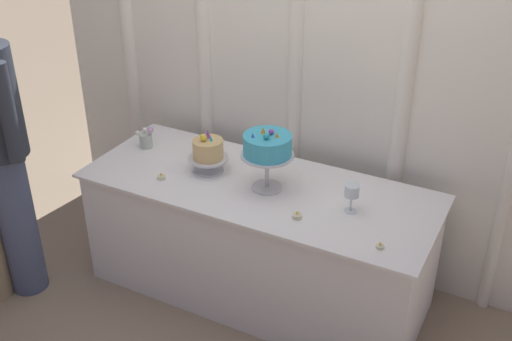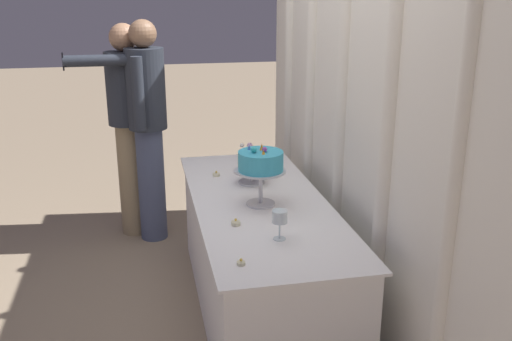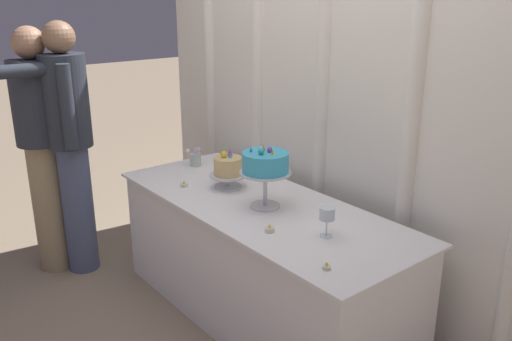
# 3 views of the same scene
# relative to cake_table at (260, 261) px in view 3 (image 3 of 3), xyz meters

# --- Properties ---
(ground_plane) EXTENTS (24.00, 24.00, 0.00)m
(ground_plane) POSITION_rel_cake_table_xyz_m (0.00, -0.10, -0.37)
(ground_plane) COLOR gray
(draped_curtain) EXTENTS (3.34, 0.15, 2.61)m
(draped_curtain) POSITION_rel_cake_table_xyz_m (-0.02, 0.51, 0.97)
(draped_curtain) COLOR white
(draped_curtain) RESTS_ON ground_plane
(cake_table) EXTENTS (1.97, 0.77, 0.73)m
(cake_table) POSITION_rel_cake_table_xyz_m (0.00, 0.00, 0.00)
(cake_table) COLOR white
(cake_table) RESTS_ON ground_plane
(cake_display_nearleft) EXTENTS (0.23, 0.23, 0.24)m
(cake_display_nearleft) POSITION_rel_cake_table_xyz_m (-0.33, 0.01, 0.49)
(cake_display_nearleft) COLOR silver
(cake_display_nearleft) RESTS_ON cake_table
(cake_display_nearright) EXTENTS (0.29, 0.29, 0.36)m
(cake_display_nearright) POSITION_rel_cake_table_xyz_m (0.06, -0.01, 0.61)
(cake_display_nearright) COLOR silver
(cake_display_nearright) RESTS_ON cake_table
(wine_glass) EXTENTS (0.08, 0.08, 0.15)m
(wine_glass) POSITION_rel_cake_table_xyz_m (0.54, -0.02, 0.48)
(wine_glass) COLOR silver
(wine_glass) RESTS_ON cake_table
(flower_vase) EXTENTS (0.10, 0.10, 0.14)m
(flower_vase) POSITION_rel_cake_table_xyz_m (-0.82, 0.09, 0.42)
(flower_vase) COLOR #B2C1B2
(flower_vase) RESTS_ON cake_table
(tealight_far_left) EXTENTS (0.05, 0.05, 0.04)m
(tealight_far_left) POSITION_rel_cake_table_xyz_m (-0.51, -0.19, 0.38)
(tealight_far_left) COLOR beige
(tealight_far_left) RESTS_ON cake_table
(tealight_near_left) EXTENTS (0.05, 0.05, 0.04)m
(tealight_near_left) POSITION_rel_cake_table_xyz_m (0.32, -0.20, 0.38)
(tealight_near_left) COLOR beige
(tealight_near_left) RESTS_ON cake_table
(tealight_near_right) EXTENTS (0.04, 0.04, 0.03)m
(tealight_near_right) POSITION_rel_cake_table_xyz_m (0.77, -0.25, 0.38)
(tealight_near_right) COLOR beige
(tealight_near_right) RESTS_ON cake_table
(guest_man_dark_suit) EXTENTS (0.44, 0.37, 1.71)m
(guest_man_dark_suit) POSITION_rel_cake_table_xyz_m (-1.24, -0.61, 0.59)
(guest_man_dark_suit) COLOR #4C5675
(guest_man_dark_suit) RESTS_ON ground_plane
(guest_girl_blue_dress) EXTENTS (0.46, 0.63, 1.68)m
(guest_girl_blue_dress) POSITION_rel_cake_table_xyz_m (-1.39, -0.76, 0.57)
(guest_girl_blue_dress) COLOR #9E8966
(guest_girl_blue_dress) RESTS_ON ground_plane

